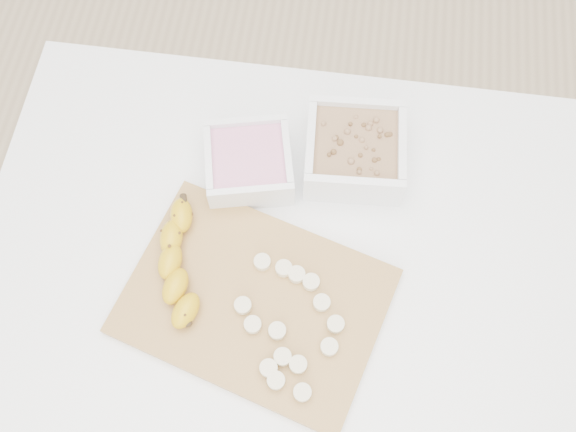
# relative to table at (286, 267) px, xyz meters

# --- Properties ---
(ground) EXTENTS (3.50, 3.50, 0.00)m
(ground) POSITION_rel_table_xyz_m (0.00, 0.00, -0.65)
(ground) COLOR #C6AD89
(ground) RESTS_ON ground
(table) EXTENTS (1.00, 0.70, 0.75)m
(table) POSITION_rel_table_xyz_m (0.00, 0.00, 0.00)
(table) COLOR white
(table) RESTS_ON ground
(bowl_yogurt) EXTENTS (0.17, 0.17, 0.06)m
(bowl_yogurt) POSITION_rel_table_xyz_m (-0.08, 0.13, 0.13)
(bowl_yogurt) COLOR white
(bowl_yogurt) RESTS_ON table
(bowl_granola) EXTENTS (0.17, 0.17, 0.07)m
(bowl_granola) POSITION_rel_table_xyz_m (0.09, 0.17, 0.13)
(bowl_granola) COLOR white
(bowl_granola) RESTS_ON table
(cutting_board) EXTENTS (0.45, 0.37, 0.01)m
(cutting_board) POSITION_rel_table_xyz_m (-0.04, -0.10, 0.10)
(cutting_board) COLOR #AF8844
(cutting_board) RESTS_ON table
(banana) EXTENTS (0.06, 0.21, 0.04)m
(banana) POSITION_rel_table_xyz_m (-0.16, -0.06, 0.13)
(banana) COLOR gold
(banana) RESTS_ON cutting_board
(banana_slices) EXTENTS (0.17, 0.22, 0.02)m
(banana_slices) POSITION_rel_table_xyz_m (0.02, -0.13, 0.12)
(banana_slices) COLOR beige
(banana_slices) RESTS_ON cutting_board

